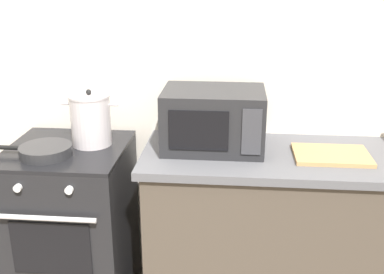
{
  "coord_description": "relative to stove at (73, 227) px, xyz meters",
  "views": [
    {
      "loc": [
        0.5,
        -1.57,
        1.78
      ],
      "look_at": [
        0.3,
        0.6,
        1.0
      ],
      "focal_mm": 44.17,
      "sensor_mm": 36.0,
      "label": 1
    }
  ],
  "objects": [
    {
      "name": "stock_pot",
      "position": [
        0.12,
        0.07,
        0.59
      ],
      "size": [
        0.29,
        0.21,
        0.29
      ],
      "color": "silver",
      "rests_on": "stove"
    },
    {
      "name": "stove",
      "position": [
        0.0,
        0.0,
        0.0
      ],
      "size": [
        0.6,
        0.64,
        0.92
      ],
      "color": "black",
      "rests_on": "ground_plane"
    },
    {
      "name": "lower_cabinet_right",
      "position": [
        1.25,
        0.02,
        -0.02
      ],
      "size": [
        1.64,
        0.56,
        0.88
      ],
      "primitive_type": "cube",
      "color": "#4C4238",
      "rests_on": "ground_plane"
    },
    {
      "name": "microwave",
      "position": [
        0.75,
        0.08,
        0.61
      ],
      "size": [
        0.5,
        0.37,
        0.3
      ],
      "color": "#232326",
      "rests_on": "countertop_right"
    },
    {
      "name": "back_wall",
      "position": [
        0.65,
        0.37,
        0.79
      ],
      "size": [
        4.4,
        0.1,
        2.5
      ],
      "primitive_type": "cube",
      "color": "silver",
      "rests_on": "ground_plane"
    },
    {
      "name": "frying_pan",
      "position": [
        -0.06,
        -0.11,
        0.48
      ],
      "size": [
        0.45,
        0.25,
        0.05
      ],
      "color": "#28282B",
      "rests_on": "stove"
    },
    {
      "name": "cutting_board",
      "position": [
        1.32,
        0.0,
        0.47
      ],
      "size": [
        0.36,
        0.26,
        0.02
      ],
      "primitive_type": "cube",
      "color": "tan",
      "rests_on": "countertop_right"
    },
    {
      "name": "countertop_right",
      "position": [
        1.25,
        0.02,
        0.44
      ],
      "size": [
        1.7,
        0.6,
        0.04
      ],
      "primitive_type": "cube",
      "color": "#59595E",
      "rests_on": "lower_cabinet_right"
    }
  ]
}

